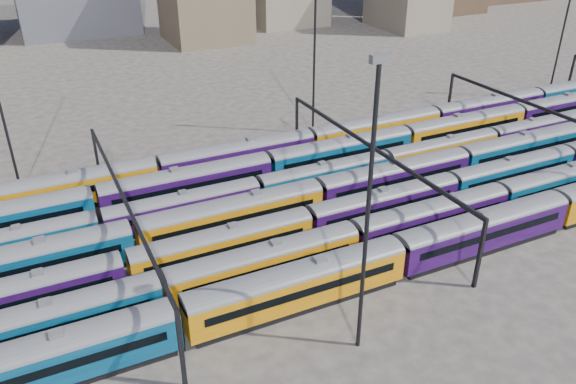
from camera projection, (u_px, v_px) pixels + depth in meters
name	position (u px, v px, depth m)	size (l,w,h in m)	color
ground	(297.00, 218.00, 68.70)	(500.00, 500.00, 0.00)	#3C3632
rake_0	(398.00, 252.00, 56.91)	(135.33, 3.30, 5.57)	black
rake_1	(353.00, 235.00, 60.18)	(124.44, 3.03, 5.11)	black
rake_2	(223.00, 242.00, 59.18)	(142.36, 2.97, 5.01)	black
rake_3	(318.00, 192.00, 68.49)	(134.20, 3.27, 5.52)	black
rake_4	(258.00, 188.00, 70.40)	(115.26, 2.81, 4.72)	black
rake_5	(341.00, 150.00, 79.94)	(112.61, 3.30, 5.57)	black
rake_6	(310.00, 140.00, 83.03)	(137.15, 3.34, 5.65)	black
gantry_1	(124.00, 204.00, 57.84)	(0.35, 40.35, 8.03)	black
gantry_2	(369.00, 153.00, 69.38)	(0.35, 40.35, 8.03)	black
gantry_3	(545.00, 117.00, 80.93)	(0.35, 40.35, 8.03)	black
mast_2	(368.00, 206.00, 42.74)	(1.40, 0.50, 25.60)	black
mast_3	(315.00, 49.00, 87.08)	(1.40, 0.50, 25.60)	black
mast_5	(564.00, 25.00, 103.13)	(1.40, 0.50, 25.60)	black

